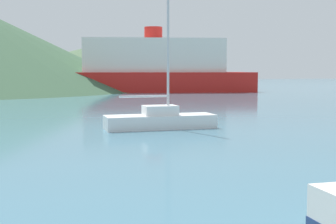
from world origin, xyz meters
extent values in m
cube|color=white|center=(1.98, 18.41, 0.32)|extent=(5.33, 1.80, 0.65)
cube|color=white|center=(1.98, 18.41, 0.87)|extent=(1.63, 1.16, 0.45)
cylinder|color=#BCBCC1|center=(2.37, 18.40, 4.16)|extent=(0.12, 0.12, 7.03)
cylinder|color=#BCBCC1|center=(1.19, 18.45, 1.55)|extent=(2.37, 0.20, 0.10)
cube|color=red|center=(13.12, 55.58, 1.24)|extent=(26.64, 15.07, 2.47)
cube|color=silver|center=(13.12, 55.58, 4.58)|extent=(18.98, 11.91, 4.21)
cylinder|color=red|center=(13.12, 55.58, 7.48)|extent=(2.33, 2.33, 1.60)
cone|color=#4C6647|center=(6.95, 76.68, 3.15)|extent=(50.26, 50.26, 6.29)
camera|label=1|loc=(-4.87, -2.70, 2.80)|focal=50.00mm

